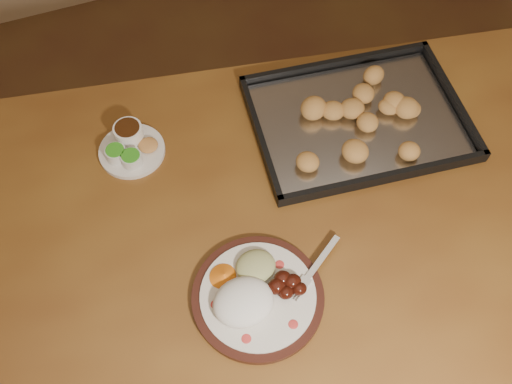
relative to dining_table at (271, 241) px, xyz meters
name	(u,v)px	position (x,y,z in m)	size (l,w,h in m)	color
dining_table	(271,241)	(0.00, 0.00, 0.00)	(1.63, 1.15, 0.75)	brown
dinner_plate	(255,294)	(-0.10, -0.15, 0.12)	(0.33, 0.26, 0.06)	black
condiment_saucer	(130,146)	(-0.23, 0.28, 0.12)	(0.15, 0.15, 0.05)	silver
baking_tray	(358,117)	(0.29, 0.17, 0.11)	(0.52, 0.41, 0.05)	black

